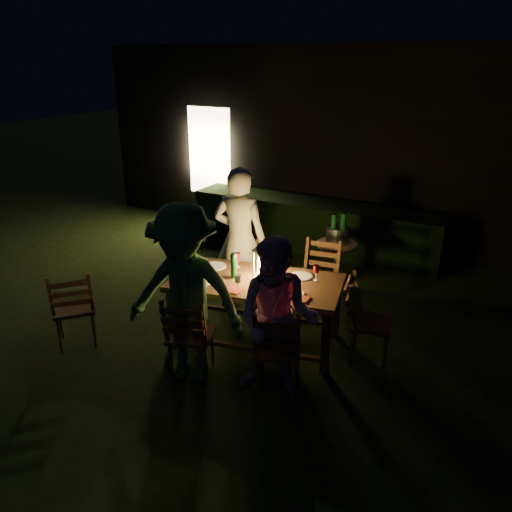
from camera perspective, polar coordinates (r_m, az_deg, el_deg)
The scene contains 29 objects.
garden_envelope at distance 10.15m, azimuth 14.77°, elevation 13.12°, with size 40.00×40.00×3.20m.
dining_table at distance 5.41m, azimuth -0.03°, elevation -3.49°, with size 1.98×1.27×0.76m.
chair_near_left at distance 5.11m, azimuth -7.45°, elevation -10.46°, with size 0.55×0.57×0.95m.
chair_near_right at distance 4.86m, azimuth 2.54°, elevation -12.19°, with size 0.55×0.57×0.94m.
chair_far_left at distance 6.37m, azimuth -1.93°, elevation -3.54°, with size 0.49×0.51×0.89m.
chair_far_right at distance 6.15m, azimuth 7.00°, elevation -4.43°, with size 0.49×0.52×0.98m.
chair_end at distance 5.42m, azimuth 12.70°, elevation -8.82°, with size 0.53×0.50×0.95m.
chair_spare at distance 5.89m, azimuth -19.88°, elevation -6.98°, with size 0.63×0.63×0.96m.
person_house_side at distance 6.17m, azimuth -1.85°, elevation 1.96°, with size 0.66×0.43×1.80m, color beige.
person_opp_right at distance 4.55m, azimuth 2.46°, elevation -7.31°, with size 0.76×0.59×1.57m, color #B57CA4.
person_opp_left at distance 4.77m, azimuth -8.08°, elevation -4.51°, with size 1.17×0.67×1.80m, color #2C5833.
lantern at distance 5.34m, azimuth 0.64°, elevation -1.08°, with size 0.16×0.16×0.35m.
plate_far_left at distance 5.73m, azimuth -4.67°, elevation -1.15°, with size 0.25×0.25×0.01m, color white.
plate_near_left at distance 5.36m, azimuth -6.36°, elevation -2.91°, with size 0.25×0.25×0.01m, color white.
plate_far_right at distance 5.47m, azimuth 5.16°, elevation -2.32°, with size 0.25×0.25×0.01m, color white.
plate_near_right at distance 5.08m, azimuth 4.14°, elevation -4.28°, with size 0.25×0.25×0.01m, color white.
wineglass_a at distance 5.67m, azimuth -2.12°, elevation -0.46°, with size 0.06×0.06×0.18m, color #59070F, non-canonical shape.
wineglass_b at distance 5.47m, azimuth -7.64°, elevation -1.50°, with size 0.06×0.06×0.18m, color #59070F, non-canonical shape.
wineglass_c at distance 5.02m, azimuth 2.34°, elevation -3.53°, with size 0.06×0.06×0.18m, color #59070F, non-canonical shape.
wineglass_d at distance 5.37m, azimuth 6.87°, elevation -1.91°, with size 0.06×0.06×0.18m, color #59070F, non-canonical shape.
wineglass_e at distance 5.11m, azimuth -2.07°, elevation -3.08°, with size 0.06×0.06×0.18m, color silver, non-canonical shape.
bottle_table at distance 5.39m, azimuth -2.58°, elevation -1.09°, with size 0.07×0.07×0.28m, color #0F471E.
napkin_left at distance 5.14m, azimuth -2.66°, elevation -3.93°, with size 0.18×0.14×0.01m, color red.
napkin_right at distance 4.99m, azimuth 5.06°, elevation -4.82°, with size 0.18×0.14×0.01m, color red.
phone at distance 5.32m, azimuth -7.39°, elevation -3.20°, with size 0.14×0.07×0.01m, color black.
side_table at distance 6.69m, azimuth 9.22°, elevation 0.80°, with size 0.53×0.53×0.72m.
ice_bucket at distance 6.62m, azimuth 9.32°, elevation 2.37°, with size 0.30×0.30×0.22m, color #A5A8AD.
bottle_bucket_a at distance 6.59m, azimuth 8.82°, elevation 2.76°, with size 0.07×0.07×0.32m, color #0F471E.
bottle_bucket_b at distance 6.63m, azimuth 9.87°, elevation 2.81°, with size 0.07×0.07×0.32m, color #0F471E.
Camera 1 is at (2.44, -3.59, 3.01)m, focal length 35.00 mm.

